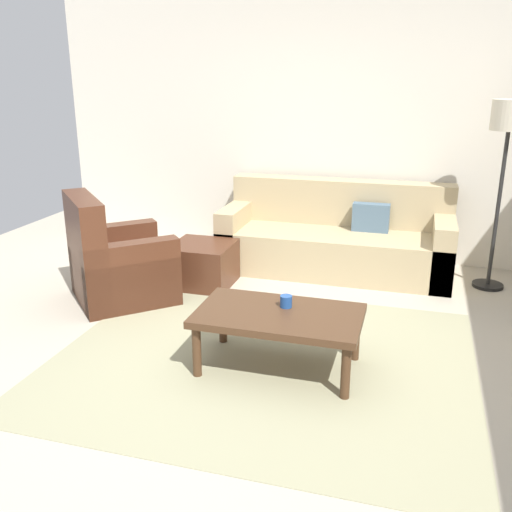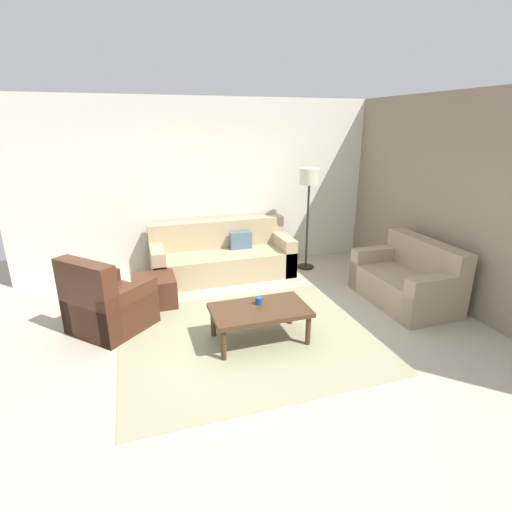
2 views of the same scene
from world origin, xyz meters
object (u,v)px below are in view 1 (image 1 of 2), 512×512
at_px(ottoman, 203,264).
at_px(coffee_table, 279,319).
at_px(cup, 286,301).
at_px(lamp_standing, 508,135).
at_px(couch_main, 336,240).
at_px(armchair_leather, 115,266).

relative_size(ottoman, coffee_table, 0.51).
xyz_separation_m(ottoman, cup, (1.10, -1.25, 0.25)).
distance_m(ottoman, lamp_standing, 2.95).
distance_m(couch_main, lamp_standing, 1.84).
bearing_deg(couch_main, coffee_table, -91.67).
xyz_separation_m(coffee_table, cup, (0.02, 0.10, 0.09)).
relative_size(armchair_leather, coffee_table, 1.03).
xyz_separation_m(armchair_leather, lamp_standing, (3.21, 1.25, 1.10)).
bearing_deg(ottoman, cup, -48.73).
relative_size(cup, lamp_standing, 0.05).
height_order(ottoman, coffee_table, coffee_table).
height_order(ottoman, cup, cup).
bearing_deg(couch_main, lamp_standing, -5.45).
distance_m(armchair_leather, ottoman, 0.83).
bearing_deg(armchair_leather, couch_main, 38.52).
bearing_deg(cup, lamp_standing, 52.18).
xyz_separation_m(armchair_leather, ottoman, (0.60, 0.57, -0.11)).
height_order(coffee_table, cup, cup).
bearing_deg(ottoman, lamp_standing, 14.70).
bearing_deg(armchair_leather, coffee_table, -25.22).
distance_m(couch_main, coffee_table, 2.18).
bearing_deg(cup, couch_main, 88.92).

